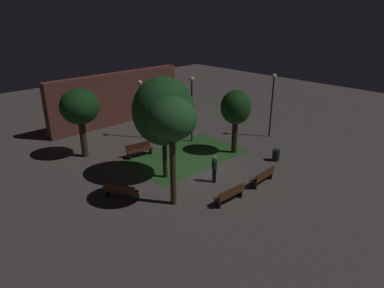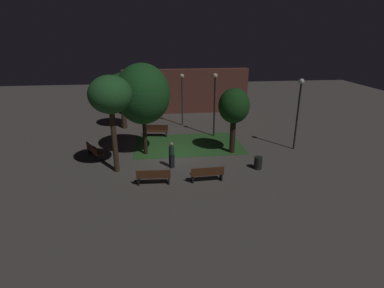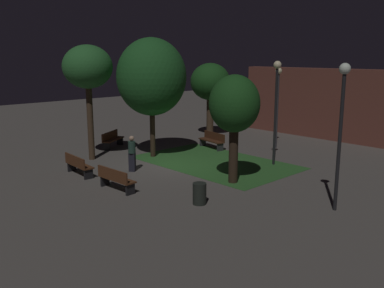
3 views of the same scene
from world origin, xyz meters
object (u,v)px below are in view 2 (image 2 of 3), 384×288
Objects in this scene: tree_right_canopy at (234,107)px; lamp_post_near_wall at (182,91)px; bench_lawn_edge at (156,130)px; bench_back_row at (154,176)px; bench_front_right at (94,151)px; pedestrian at (172,154)px; lamp_post_path_center at (215,95)px; lamp_post_plaza_east at (299,103)px; bench_by_lamp at (207,173)px; tree_lawn_side at (122,88)px; trash_bin at (258,163)px; tree_back_right at (110,96)px; tree_back_left at (143,94)px.

lamp_post_near_wall is (-2.75, 6.74, -0.13)m from tree_right_canopy.
bench_lawn_edge is at bearing 141.44° from tree_right_canopy.
bench_back_row is 1.01× the size of bench_front_right.
bench_front_right is at bearing 156.58° from pedestrian.
lamp_post_plaza_east is at bearing -34.58° from lamp_post_path_center.
bench_back_row is at bearing 180.00° from bench_by_lamp.
bench_front_right is at bearing -102.29° from tree_lawn_side.
lamp_post_plaza_east is (4.41, 0.11, 0.12)m from tree_right_canopy.
lamp_post_plaza_east is at bearing 39.39° from trash_bin.
pedestrian is at bearing -122.87° from lamp_post_path_center.
bench_front_right is at bearing -136.00° from bench_lawn_edge.
lamp_post_plaza_east is (12.08, -6.39, -0.11)m from tree_lawn_side.
pedestrian is (3.21, 0.15, -3.60)m from tree_back_right.
lamp_post_plaza_east is 1.00× the size of lamp_post_path_center.
bench_back_row is 0.38× the size of lamp_post_plaza_east.
trash_bin is at bearing -69.03° from lamp_post_near_wall.
lamp_post_near_wall is (6.31, 6.61, 2.53)m from bench_front_right.
lamp_post_near_wall is 5.84× the size of trash_bin.
bench_by_lamp is 0.40× the size of tree_lawn_side.
lamp_post_path_center reaches higher than lamp_post_near_wall.
tree_back_left is at bearing 123.52° from pedestrian.
tree_lawn_side is 0.78× the size of tree_back_left.
bench_lawn_edge is 1.15× the size of pedestrian.
lamp_post_plaza_east is 1.10× the size of lamp_post_near_wall.
lamp_post_plaza_east reaches higher than pedestrian.
lamp_post_near_wall is at bearing 76.96° from bench_back_row.
bench_front_right is 0.37× the size of lamp_post_plaza_east.
bench_lawn_edge is (0.22, 8.07, 0.00)m from bench_back_row.
tree_lawn_side is at bearing 157.41° from lamp_post_path_center.
trash_bin is 5.15m from pedestrian.
lamp_post_path_center reaches higher than tree_lawn_side.
tree_lawn_side reaches higher than bench_lawn_edge.
tree_back_right is 10.12m from lamp_post_near_wall.
pedestrian is (3.49, -8.50, -2.52)m from tree_lawn_side.
tree_lawn_side is 13.67m from lamp_post_plaza_east.
lamp_post_near_wall is at bearing 110.97° from trash_bin.
tree_back_left is 7.84× the size of trash_bin.
bench_by_lamp is 5.40m from tree_right_canopy.
bench_lawn_edge is 6.08m from pedestrian.
bench_front_right is at bearing 126.48° from tree_back_right.
bench_by_lamp is 1.01× the size of bench_front_right.
bench_back_row and bench_by_lamp have the same top height.
tree_lawn_side is 0.95× the size of lamp_post_path_center.
trash_bin is at bearing 11.80° from bench_back_row.
lamp_post_plaza_east is 5.39m from trash_bin.
bench_front_right is at bearing -133.64° from lamp_post_near_wall.
lamp_post_path_center is (1.79, 7.61, 2.77)m from bench_by_lamp.
tree_back_right is at bearing -177.37° from pedestrian.
tree_back_left is 7.07m from lamp_post_near_wall.
bench_back_row is at bearing -41.90° from tree_back_right.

